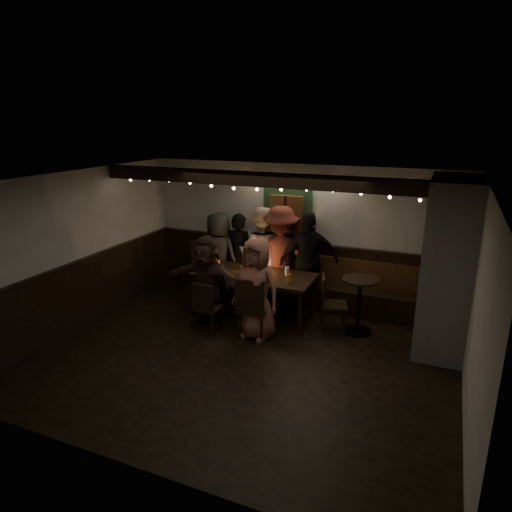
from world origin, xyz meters
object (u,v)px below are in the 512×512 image
at_px(chair_near_left, 206,305).
at_px(chair_end, 329,300).
at_px(high_top, 359,298).
at_px(person_f, 207,281).
at_px(person_e, 309,261).
at_px(person_g, 256,289).
at_px(chair_near_right, 252,305).
at_px(person_a, 219,255).
at_px(person_c, 261,255).
at_px(person_b, 239,255).
at_px(dining_table, 251,277).
at_px(person_d, 281,256).

xyz_separation_m(chair_near_left, chair_end, (1.80, 0.91, 0.03)).
relative_size(high_top, person_f, 0.59).
bearing_deg(person_e, person_g, 49.94).
bearing_deg(chair_near_right, person_f, 168.01).
bearing_deg(person_a, chair_near_left, 118.17).
relative_size(high_top, person_g, 0.57).
bearing_deg(person_e, high_top, 123.73).
xyz_separation_m(chair_near_left, person_c, (0.28, 1.66, 0.42)).
relative_size(person_a, person_f, 1.07).
height_order(person_b, person_g, person_b).
distance_m(person_c, person_e, 0.94).
bearing_deg(person_g, person_e, 81.72).
xyz_separation_m(person_e, person_g, (-0.41, -1.47, -0.09)).
relative_size(chair_end, person_c, 0.51).
relative_size(chair_near_left, high_top, 0.93).
bearing_deg(person_e, chair_near_right, 49.85).
xyz_separation_m(chair_end, high_top, (0.48, 0.08, 0.06)).
bearing_deg(person_b, person_e, 175.73).
bearing_deg(person_c, person_f, 61.18).
bearing_deg(person_a, chair_end, 172.74).
height_order(high_top, person_a, person_a).
bearing_deg(high_top, person_g, -150.96).
distance_m(person_b, person_g, 1.82).
bearing_deg(chair_end, chair_near_left, -153.04).
bearing_deg(person_g, chair_near_left, -160.11).
relative_size(person_a, person_g, 1.02).
relative_size(chair_near_right, person_g, 0.63).
bearing_deg(person_c, dining_table, 86.26).
bearing_deg(chair_end, person_e, 128.13).
bearing_deg(person_g, high_top, 36.22).
height_order(person_d, person_g, person_d).
bearing_deg(person_a, person_g, 143.12).
height_order(chair_near_right, person_d, person_d).
bearing_deg(person_d, person_f, 41.04).
height_order(chair_near_left, person_d, person_d).
height_order(chair_end, person_f, person_f).
xyz_separation_m(chair_near_right, person_a, (-1.35, 1.47, 0.26)).
height_order(person_f, person_g, person_g).
bearing_deg(person_f, high_top, 24.85).
height_order(chair_end, person_d, person_d).
bearing_deg(person_c, chair_near_left, 67.76).
bearing_deg(person_f, person_c, 81.92).
distance_m(chair_near_right, person_a, 2.02).
relative_size(chair_near_right, chair_end, 1.11).
distance_m(high_top, person_e, 1.29).
height_order(dining_table, chair_near_left, dining_table).
height_order(person_e, person_g, person_e).
relative_size(chair_near_right, person_c, 0.56).
height_order(person_c, person_f, person_c).
distance_m(person_d, person_e, 0.54).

